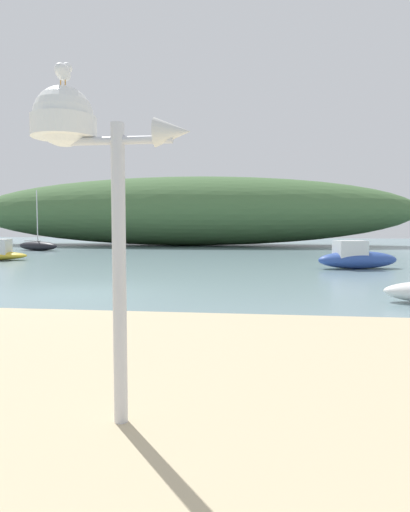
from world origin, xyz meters
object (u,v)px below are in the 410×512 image
object	(u,v)px
mast_structure	(81,145)
seagull_on_radar	(63,71)
motorboat_near_shore	(356,258)
sailboat_far_right	(38,246)

from	to	relation	value
mast_structure	seagull_on_radar	size ratio (longest dim) A/B	8.85
mast_structure	seagull_on_radar	bearing A→B (deg)	173.79
motorboat_near_shore	mast_structure	bearing A→B (deg)	-108.62
mast_structure	seagull_on_radar	xyz separation A→B (m)	(-0.15, 0.02, 0.63)
seagull_on_radar	sailboat_far_right	world-z (taller)	sailboat_far_right
mast_structure	sailboat_far_right	size ratio (longest dim) A/B	0.62
sailboat_far_right	motorboat_near_shore	size ratio (longest dim) A/B	1.22
mast_structure	sailboat_far_right	bearing A→B (deg)	118.23
mast_structure	sailboat_far_right	xyz separation A→B (m)	(-15.88, 29.59, -2.25)
mast_structure	motorboat_near_shore	bearing A→B (deg)	71.38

